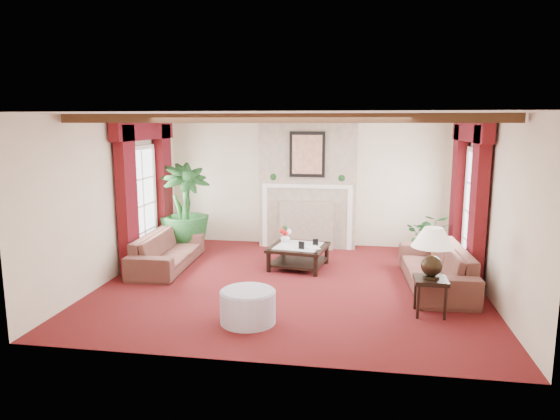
% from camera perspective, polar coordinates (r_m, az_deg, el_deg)
% --- Properties ---
extents(floor, '(6.00, 6.00, 0.00)m').
position_cam_1_polar(floor, '(8.21, 1.29, -8.39)').
color(floor, '#4A0D12').
rests_on(floor, ground).
extents(ceiling, '(6.00, 6.00, 0.00)m').
position_cam_1_polar(ceiling, '(7.79, 1.37, 10.81)').
color(ceiling, white).
rests_on(ceiling, floor).
extents(back_wall, '(6.00, 0.02, 2.70)m').
position_cam_1_polar(back_wall, '(10.60, 3.34, 3.26)').
color(back_wall, beige).
rests_on(back_wall, ground).
extents(left_wall, '(0.02, 5.50, 2.70)m').
position_cam_1_polar(left_wall, '(8.81, -18.41, 1.39)').
color(left_wall, beige).
rests_on(left_wall, ground).
extents(right_wall, '(0.02, 5.50, 2.70)m').
position_cam_1_polar(right_wall, '(8.06, 22.97, 0.35)').
color(right_wall, beige).
rests_on(right_wall, ground).
extents(ceiling_beams, '(6.00, 3.00, 0.12)m').
position_cam_1_polar(ceiling_beams, '(7.79, 1.37, 10.37)').
color(ceiling_beams, '#321D10').
rests_on(ceiling_beams, ceiling).
extents(fireplace, '(2.00, 0.52, 2.70)m').
position_cam_1_polar(fireplace, '(10.33, 3.30, 10.59)').
color(fireplace, tan).
rests_on(fireplace, ground).
extents(french_door_left, '(0.10, 1.10, 2.16)m').
position_cam_1_polar(french_door_left, '(9.61, -15.76, 6.88)').
color(french_door_left, white).
rests_on(french_door_left, ground).
extents(french_door_right, '(0.10, 1.10, 2.16)m').
position_cam_1_polar(french_door_right, '(8.94, 21.61, 6.36)').
color(french_door_right, white).
rests_on(french_door_right, ground).
extents(curtains_left, '(0.20, 2.40, 2.55)m').
position_cam_1_polar(curtains_left, '(9.56, -15.28, 9.41)').
color(curtains_left, '#430814').
rests_on(curtains_left, ground).
extents(curtains_right, '(0.20, 2.40, 2.55)m').
position_cam_1_polar(curtains_right, '(8.91, 21.08, 9.08)').
color(curtains_right, '#430814').
rests_on(curtains_right, ground).
extents(sofa_left, '(2.12, 0.77, 0.81)m').
position_cam_1_polar(sofa_left, '(9.24, -12.78, -3.93)').
color(sofa_left, '#320D18').
rests_on(sofa_left, ground).
extents(sofa_right, '(2.30, 0.87, 0.87)m').
position_cam_1_polar(sofa_right, '(8.32, 17.42, -5.47)').
color(sofa_right, '#320D18').
rests_on(sofa_right, ground).
extents(potted_palm, '(2.76, 2.76, 1.00)m').
position_cam_1_polar(potted_palm, '(10.29, -10.75, -1.92)').
color(potted_palm, black).
rests_on(potted_palm, ground).
extents(small_plant, '(0.98, 1.05, 0.70)m').
position_cam_1_polar(small_plant, '(9.95, 16.52, -3.44)').
color(small_plant, black).
rests_on(small_plant, ground).
extents(coffee_table, '(1.11, 1.11, 0.40)m').
position_cam_1_polar(coffee_table, '(9.03, 2.12, -5.35)').
color(coffee_table, black).
rests_on(coffee_table, ground).
extents(side_table, '(0.54, 0.54, 0.51)m').
position_cam_1_polar(side_table, '(7.17, 16.75, -9.42)').
color(side_table, black).
rests_on(side_table, ground).
extents(ottoman, '(0.73, 0.73, 0.42)m').
position_cam_1_polar(ottoman, '(6.65, -3.68, -10.98)').
color(ottoman, '#B0AAC1').
rests_on(ottoman, ground).
extents(table_lamp, '(0.57, 0.57, 0.72)m').
position_cam_1_polar(table_lamp, '(7.00, 17.01, -4.65)').
color(table_lamp, black).
rests_on(table_lamp, side_table).
extents(flower_vase, '(0.27, 0.27, 0.17)m').
position_cam_1_polar(flower_vase, '(9.22, 0.60, -3.20)').
color(flower_vase, silver).
rests_on(flower_vase, coffee_table).
extents(book, '(0.22, 0.18, 0.28)m').
position_cam_1_polar(book, '(8.76, 3.12, -3.55)').
color(book, black).
rests_on(book, coffee_table).
extents(photo_frame_a, '(0.11, 0.05, 0.14)m').
position_cam_1_polar(photo_frame_a, '(8.72, 2.46, -4.07)').
color(photo_frame_a, black).
rests_on(photo_frame_a, coffee_table).
extents(photo_frame_b, '(0.10, 0.05, 0.13)m').
position_cam_1_polar(photo_frame_b, '(8.98, 4.07, -3.72)').
color(photo_frame_b, black).
rests_on(photo_frame_b, coffee_table).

